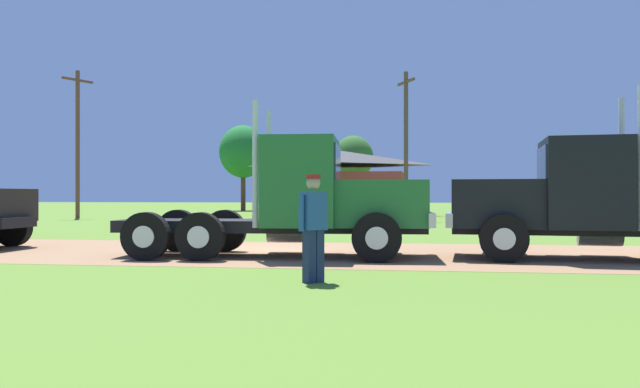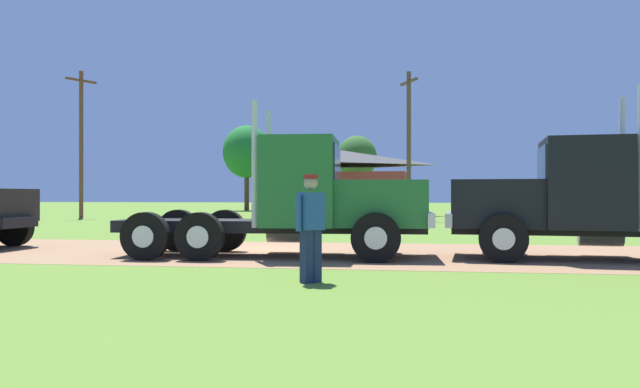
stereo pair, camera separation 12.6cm
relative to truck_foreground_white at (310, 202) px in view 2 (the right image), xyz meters
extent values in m
plane|color=#587C2A|center=(-1.75, 0.97, -1.31)|extent=(200.00, 200.00, 0.00)
cube|color=#976F4D|center=(-1.75, 0.97, -1.31)|extent=(120.00, 6.90, 0.01)
cube|color=black|center=(-0.93, -0.07, -0.57)|extent=(7.41, 1.94, 0.28)
cube|color=#23662D|center=(1.68, 0.08, -0.03)|extent=(2.21, 2.14, 1.08)
cube|color=silver|center=(2.78, 0.14, -0.39)|extent=(0.28, 2.23, 0.32)
cube|color=#23662D|center=(-0.20, -0.03, 0.47)|extent=(1.78, 2.41, 2.09)
cube|color=#2D3D4C|center=(0.65, 0.02, 0.89)|extent=(0.14, 1.94, 0.92)
cylinder|color=silver|center=(-1.20, 0.84, 0.87)|extent=(0.14, 0.14, 2.89)
cylinder|color=silver|center=(-1.10, -1.00, 0.87)|extent=(0.14, 0.14, 2.89)
cylinder|color=silver|center=(-0.75, 0.96, -0.79)|extent=(1.03, 0.57, 0.52)
cylinder|color=black|center=(1.51, 1.23, -0.76)|extent=(1.10, 0.36, 1.09)
cylinder|color=silver|center=(1.50, 1.39, -0.76)|extent=(0.49, 0.07, 0.49)
cylinder|color=black|center=(1.64, -1.09, -0.76)|extent=(1.10, 0.36, 1.09)
cylinder|color=silver|center=(1.64, -1.25, -0.76)|extent=(0.49, 0.07, 0.49)
cylinder|color=black|center=(-3.66, 0.95, -0.76)|extent=(1.10, 0.36, 1.09)
cylinder|color=silver|center=(-3.67, 1.11, -0.76)|extent=(0.49, 0.07, 0.49)
cylinder|color=black|center=(-3.53, -1.37, -0.76)|extent=(1.10, 0.36, 1.09)
cylinder|color=silver|center=(-3.52, -1.53, -0.76)|extent=(0.49, 0.07, 0.49)
cylinder|color=black|center=(-2.41, 1.02, -0.76)|extent=(1.10, 0.36, 1.09)
cylinder|color=silver|center=(-2.42, 1.18, -0.76)|extent=(0.49, 0.07, 0.49)
cylinder|color=black|center=(-2.28, -1.30, -0.76)|extent=(1.10, 0.36, 1.09)
cylinder|color=silver|center=(-2.28, -1.46, -0.76)|extent=(0.49, 0.07, 0.49)
cube|color=black|center=(7.27, 0.17, -0.59)|extent=(7.94, 2.21, 0.28)
cube|color=black|center=(4.38, 0.44, -0.04)|extent=(2.21, 2.15, 1.11)
cube|color=silver|center=(3.32, 0.53, -0.41)|extent=(0.36, 2.16, 0.32)
cube|color=black|center=(6.28, 0.26, 0.42)|extent=(1.96, 2.40, 2.03)
cube|color=#2D3D4C|center=(5.38, 0.34, 0.83)|extent=(0.21, 1.87, 0.89)
cylinder|color=silver|center=(7.36, 1.05, 0.95)|extent=(0.14, 0.14, 3.08)
cylinder|color=silver|center=(6.89, 1.19, -0.81)|extent=(1.04, 0.61, 0.52)
cylinder|color=black|center=(4.38, -0.69, -0.78)|extent=(1.08, 0.40, 1.05)
cylinder|color=silver|center=(4.37, -0.85, -0.78)|extent=(0.48, 0.08, 0.47)
cylinder|color=black|center=(4.59, 1.54, -0.78)|extent=(1.08, 0.40, 1.05)
cylinder|color=silver|center=(4.60, 1.70, -0.78)|extent=(0.48, 0.08, 0.47)
cylinder|color=black|center=(-8.98, 1.86, -0.77)|extent=(1.09, 0.31, 1.08)
cylinder|color=silver|center=(-8.97, 2.02, -0.77)|extent=(0.49, 0.05, 0.49)
cube|color=#264C8C|center=(0.75, -4.36, -0.10)|extent=(0.46, 0.47, 0.63)
sphere|color=tan|center=(0.75, -4.36, 0.37)|extent=(0.24, 0.24, 0.24)
cylinder|color=maroon|center=(0.75, -4.36, 0.48)|extent=(0.25, 0.25, 0.06)
cube|color=#1E284C|center=(0.81, -4.30, -0.86)|extent=(0.24, 0.24, 0.89)
cube|color=#1E284C|center=(0.69, -4.42, -0.86)|extent=(0.24, 0.24, 0.89)
cylinder|color=#264C8C|center=(0.92, -4.18, -0.14)|extent=(0.10, 0.10, 0.60)
cylinder|color=#264C8C|center=(0.58, -4.54, -0.14)|extent=(0.10, 0.10, 0.60)
cube|color=#983832|center=(-2.70, 29.99, 0.19)|extent=(9.32, 7.44, 3.00)
pyramid|color=#3C3C3C|center=(-2.70, 29.99, 2.79)|extent=(9.78, 7.82, 1.09)
cube|color=black|center=(-4.16, 26.38, -0.21)|extent=(1.80, 0.10, 2.20)
cylinder|color=brown|center=(-18.49, 22.45, 3.35)|extent=(0.26, 0.26, 9.32)
cube|color=brown|center=(-18.49, 22.45, 7.41)|extent=(1.06, 2.05, 0.14)
cylinder|color=brown|center=(2.09, 22.60, 3.05)|extent=(0.26, 0.26, 8.71)
cube|color=brown|center=(2.09, 22.60, 6.80)|extent=(1.05, 2.06, 0.14)
cylinder|color=#513823|center=(-13.03, 42.08, 0.54)|extent=(0.44, 0.44, 3.70)
ellipsoid|color=#1F702C|center=(-13.03, 42.08, 4.16)|extent=(4.43, 4.43, 4.87)
cylinder|color=#513823|center=(-2.87, 43.20, 0.41)|extent=(0.44, 0.44, 3.43)
ellipsoid|color=#2F5F27|center=(-2.87, 43.20, 3.59)|extent=(3.68, 3.68, 4.04)
camera|label=1|loc=(2.37, -14.88, 0.17)|focal=35.50mm
camera|label=2|loc=(2.50, -14.86, 0.17)|focal=35.50mm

